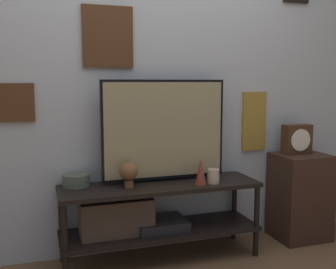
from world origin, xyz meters
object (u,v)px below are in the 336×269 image
Objects in this scene: vase_slim_bronze at (201,172)px; vase_wide_bowl at (76,180)px; decorative_bust at (129,172)px; mantel_clock at (297,139)px; television at (164,130)px; candle_jar at (213,176)px.

vase_slim_bronze is 1.01× the size of vase_wide_bowl.
decorative_bust is 0.75× the size of mantel_clock.
vase_wide_bowl is 0.38m from decorative_bust.
vase_slim_bronze is 0.87m from vase_wide_bowl.
television reaches higher than mantel_clock.
vase_wide_bowl is at bearing 156.48° from decorative_bust.
vase_slim_bronze is at bearing -173.91° from candle_jar.
candle_jar is 0.57× the size of decorative_bust.
mantel_clock is at bearing 11.27° from candle_jar.
television reaches higher than candle_jar.
mantel_clock reaches higher than decorative_bust.
television is 8.96× the size of candle_jar.
television is 4.85× the size of vase_slim_bronze.
vase_slim_bronze is at bearing -9.22° from decorative_bust.
decorative_bust is at bearing -176.28° from mantel_clock.
decorative_bust is (0.34, -0.15, 0.06)m from vase_wide_bowl.
decorative_bust is at bearing -159.37° from television.
television is 1.13m from mantel_clock.
mantel_clock is (0.81, 0.16, 0.21)m from candle_jar.
vase_slim_bronze is 0.95m from mantel_clock.
candle_jar is at bearing -13.05° from vase_wide_bowl.
decorative_bust is (-0.60, 0.07, 0.06)m from candle_jar.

